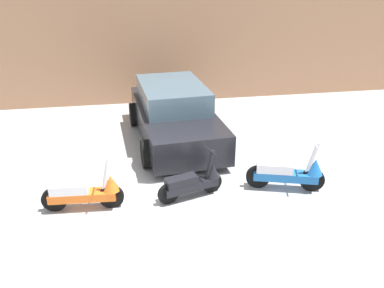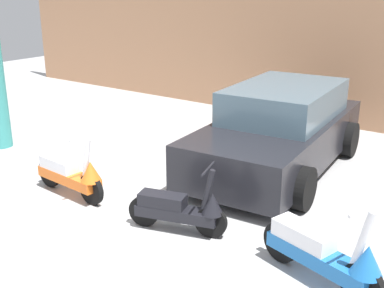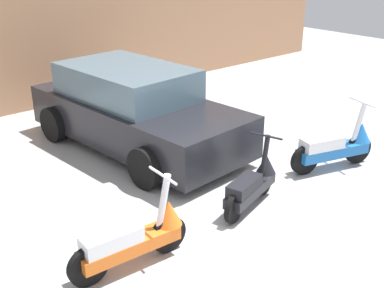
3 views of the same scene
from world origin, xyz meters
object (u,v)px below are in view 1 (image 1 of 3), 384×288
Objects in this scene: scooter_front_right at (193,182)px; car_rear_left at (174,114)px; scooter_front_left at (86,191)px; scooter_front_center at (289,172)px.

car_rear_left reaches higher than scooter_front_right.
scooter_front_right is 2.92m from car_rear_left.
car_rear_left is at bearing 59.41° from scooter_front_left.
scooter_front_center is at bearing -17.45° from scooter_front_right.
scooter_front_left is 3.61m from car_rear_left.
car_rear_left reaches higher than scooter_front_left.
scooter_front_left is at bearing -162.91° from scooter_front_center.
scooter_front_left is at bearing -38.98° from car_rear_left.
scooter_front_left is at bearing 165.71° from scooter_front_right.
scooter_front_center is at bearing 4.26° from scooter_front_left.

